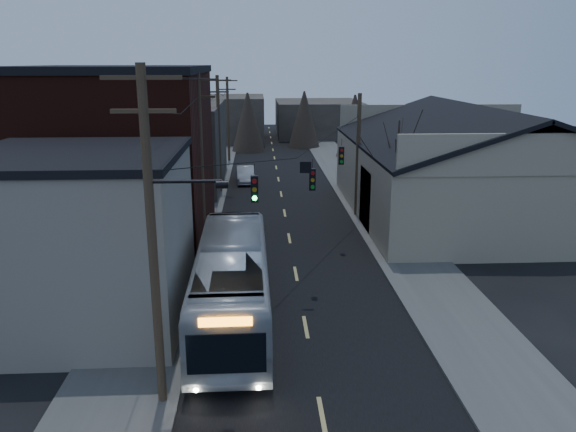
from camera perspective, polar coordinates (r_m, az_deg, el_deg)
The scene contains 13 objects.
road_surface at distance 44.20m, azimuth -0.60°, elevation 1.65°, with size 9.00×110.00×0.02m, color black.
sidewalk_left at distance 44.39m, azimuth -9.01°, elevation 1.59°, with size 4.00×110.00×0.12m, color #474744.
sidewalk_right at distance 44.93m, azimuth 7.72°, elevation 1.81°, with size 4.00×110.00×0.12m, color #474744.
building_clapboard at distance 24.08m, azimuth -20.23°, elevation -2.52°, with size 8.00×8.00×7.00m, color gray.
building_brick at distance 34.33m, azimuth -16.85°, elevation 5.50°, with size 10.00×12.00×10.00m, color black.
building_left_far at distance 49.98m, azimuth -11.95°, elevation 7.00°, with size 9.00×14.00×7.00m, color #322E28.
warehouse at distance 41.45m, azimuth 18.02°, elevation 3.77°, with size 16.16×20.60×7.73m.
building_far_left at distance 78.37m, azimuth -6.20°, elevation 9.81°, with size 10.00×12.00×6.00m, color #322E28.
building_far_right at distance 83.75m, azimuth 3.04°, elevation 9.89°, with size 12.00×14.00×5.00m, color #322E28.
bare_tree at distance 34.64m, azimuth 10.96°, elevation 3.60°, with size 0.40×0.40×7.20m, color black.
utility_lines at distance 37.47m, azimuth -5.02°, elevation 6.81°, with size 11.24×45.28×10.50m.
bus at distance 23.52m, azimuth -5.70°, elevation -6.67°, with size 2.87×12.27×3.42m, color #ACB2B9.
parked_car at distance 50.70m, azimuth -4.34°, elevation 4.22°, with size 1.54×4.41×1.45m, color #A8A9AF.
Camera 1 is at (-1.85, -12.89, 10.51)m, focal length 35.00 mm.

